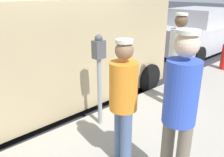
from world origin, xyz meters
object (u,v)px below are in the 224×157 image
Objects in this scene: parking_meter_near at (99,66)px; parked_van at (46,51)px; pedestrian_in_blue at (180,106)px; parked_sedan_ahead at (200,32)px; pedestrian_in_gray at (178,54)px; pedestrian_in_orange at (123,98)px.

parking_meter_near is 0.29× the size of parked_van.
pedestrian_in_blue reaches higher than parked_sedan_ahead.
pedestrian_in_gray is at bearing 75.74° from parking_meter_near.
parking_meter_near is 1.62m from pedestrian_in_gray.
pedestrian_in_blue reaches higher than pedestrian_in_orange.
pedestrian_in_orange reaches higher than parked_sedan_ahead.
parking_meter_near is 1.66m from pedestrian_in_blue.
parking_meter_near is at bearing -74.73° from parked_sedan_ahead.
parking_meter_near is 0.34× the size of parked_sedan_ahead.
pedestrian_in_gray is at bearing 123.71° from pedestrian_in_blue.
pedestrian_in_orange is 2.03m from pedestrian_in_gray.
parked_van is (-1.90, -1.68, -0.01)m from pedestrian_in_gray.
parked_van reaches higher than pedestrian_in_orange.
parked_van is at bearing -175.54° from parking_meter_near.
pedestrian_in_orange is 0.37× the size of parked_sedan_ahead.
pedestrian_in_orange is at bearing -68.40° from parked_sedan_ahead.
pedestrian_in_blue is at bearing -56.29° from pedestrian_in_gray.
pedestrian_in_orange is 0.31× the size of parked_van.
pedestrian_in_orange is (0.94, -0.39, -0.10)m from parking_meter_near.
parked_van is (-1.50, -0.12, -0.03)m from parking_meter_near.
parking_meter_near is 0.84× the size of pedestrian_in_blue.
pedestrian_in_orange is 0.71m from pedestrian_in_blue.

